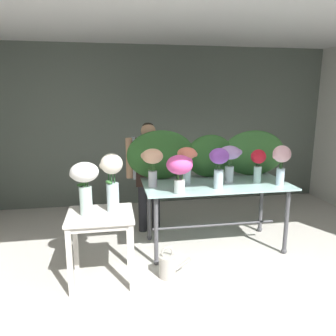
# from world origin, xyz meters

# --- Properties ---
(ground_plane) EXTENTS (7.94, 7.94, 0.00)m
(ground_plane) POSITION_xyz_m (0.00, 1.80, 0.00)
(ground_plane) COLOR beige
(wall_back) EXTENTS (5.94, 0.12, 2.72)m
(wall_back) POSITION_xyz_m (0.00, 3.61, 1.36)
(wall_back) COLOR slate
(wall_back) RESTS_ON ground
(ceiling_slab) EXTENTS (6.06, 3.73, 0.12)m
(ceiling_slab) POSITION_xyz_m (0.00, 1.80, 2.78)
(ceiling_slab) COLOR silver
(ceiling_slab) RESTS_ON wall_back
(display_table_glass) EXTENTS (1.78, 0.87, 0.84)m
(display_table_glass) POSITION_xyz_m (0.32, 1.63, 0.70)
(display_table_glass) COLOR #A7D4CE
(display_table_glass) RESTS_ON ground
(side_table_white) EXTENTS (0.66, 0.58, 0.73)m
(side_table_white) POSITION_xyz_m (-1.06, 1.09, 0.62)
(side_table_white) COLOR silver
(side_table_white) RESTS_ON ground
(florist) EXTENTS (0.62, 0.24, 1.54)m
(florist) POSITION_xyz_m (-0.43, 2.27, 0.95)
(florist) COLOR #232328
(florist) RESTS_ON ground
(foliage_backdrop) EXTENTS (2.13, 0.25, 0.63)m
(foliage_backdrop) POSITION_xyz_m (0.34, 1.95, 1.14)
(foliage_backdrop) COLOR #2D6028
(foliage_backdrop) RESTS_ON display_table_glass
(vase_crimson_freesia) EXTENTS (0.20, 0.18, 0.41)m
(vase_crimson_freesia) POSITION_xyz_m (0.83, 1.57, 1.10)
(vase_crimson_freesia) COLOR silver
(vase_crimson_freesia) RESTS_ON display_table_glass
(vase_violet_roses) EXTENTS (0.24, 0.22, 0.47)m
(vase_violet_roses) POSITION_xyz_m (0.28, 1.40, 1.14)
(vase_violet_roses) COLOR silver
(vase_violet_roses) RESTS_ON display_table_glass
(vase_blush_tulips) EXTENTS (0.21, 0.21, 0.48)m
(vase_blush_tulips) POSITION_xyz_m (1.05, 1.41, 1.15)
(vase_blush_tulips) COLOR silver
(vase_blush_tulips) RESTS_ON display_table_glass
(vase_lilac_carnations) EXTENTS (0.28, 0.26, 0.46)m
(vase_lilac_carnations) POSITION_xyz_m (0.49, 1.62, 1.15)
(vase_lilac_carnations) COLOR silver
(vase_lilac_carnations) RESTS_ON display_table_glass
(vase_coral_peonies) EXTENTS (0.25, 0.23, 0.45)m
(vase_coral_peonies) POSITION_xyz_m (-0.04, 1.65, 1.14)
(vase_coral_peonies) COLOR silver
(vase_coral_peonies) RESTS_ON display_table_glass
(vase_fuchsia_ranunculus) EXTENTS (0.29, 0.29, 0.43)m
(vase_fuchsia_ranunculus) POSITION_xyz_m (-0.20, 1.29, 1.12)
(vase_fuchsia_ranunculus) COLOR silver
(vase_fuchsia_ranunculus) RESTS_ON display_table_glass
(vase_peach_dahlias) EXTENTS (0.26, 0.25, 0.45)m
(vase_peach_dahlias) POSITION_xyz_m (-0.46, 1.61, 1.15)
(vase_peach_dahlias) COLOR silver
(vase_peach_dahlias) RESTS_ON display_table_glass
(vase_white_roses_tall) EXTENTS (0.28, 0.28, 0.53)m
(vase_white_roses_tall) POSITION_xyz_m (-1.19, 1.09, 1.08)
(vase_white_roses_tall) COLOR silver
(vase_white_roses_tall) RESTS_ON side_table_white
(vase_cream_lisianthus_tall) EXTENTS (0.23, 0.22, 0.60)m
(vase_cream_lisianthus_tall) POSITION_xyz_m (-0.93, 1.14, 1.08)
(vase_cream_lisianthus_tall) COLOR silver
(vase_cream_lisianthus_tall) RESTS_ON side_table_white
(watering_can) EXTENTS (0.35, 0.18, 0.34)m
(watering_can) POSITION_xyz_m (-0.38, 1.02, 0.13)
(watering_can) COLOR #B7B2A8
(watering_can) RESTS_ON ground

